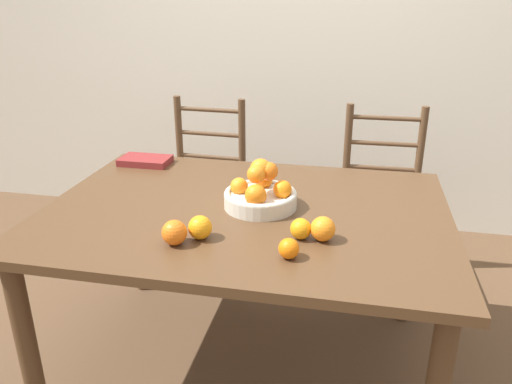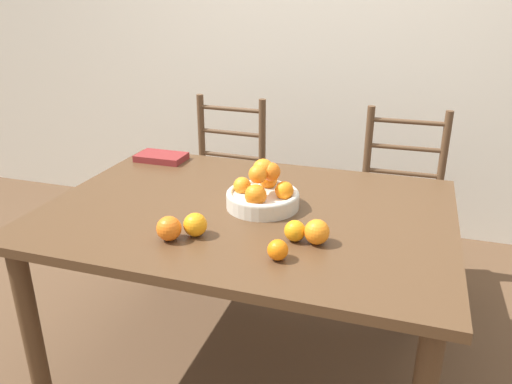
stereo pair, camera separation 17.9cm
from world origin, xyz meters
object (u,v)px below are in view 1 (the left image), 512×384
Objects in this scene: fruit_bowl at (261,193)px; book_stack at (145,161)px; chair_right at (380,201)px; orange_loose_1 at (289,248)px; orange_loose_4 at (323,229)px; orange_loose_0 at (200,227)px; chair_left at (204,188)px; orange_loose_2 at (301,229)px; orange_loose_3 at (174,233)px.

book_stack is at bearing 148.46° from fruit_bowl.
chair_right is 4.07× the size of book_stack.
orange_loose_1 is 0.17m from orange_loose_4.
chair_left reaches higher than orange_loose_0.
orange_loose_1 reaches higher than book_stack.
orange_loose_1 is 0.07× the size of chair_left.
orange_loose_2 is 1.03m from book_stack.
orange_loose_0 is 1.31m from chair_right.
orange_loose_0 is at bearing -170.16° from orange_loose_4.
orange_loose_2 is 1.27m from chair_left.
orange_loose_2 is at bearing -51.76° from fruit_bowl.
orange_loose_0 is 0.40m from orange_loose_4.
chair_right is (0.98, 0.00, 0.00)m from chair_left.
orange_loose_0 is at bearing -115.98° from fruit_bowl.
orange_loose_3 is at bearing -60.32° from book_stack.
orange_loose_4 is 0.36× the size of book_stack.
orange_loose_3 is 0.86m from book_stack.
chair_left is (-0.67, 1.03, -0.31)m from orange_loose_2.
orange_loose_2 is at bearing 11.64° from orange_loose_0.
orange_loose_0 is 0.08× the size of chair_right.
orange_loose_1 is 0.28× the size of book_stack.
book_stack is (-0.42, 0.74, -0.03)m from orange_loose_3.
orange_loose_1 is 1.10m from book_stack.
chair_right is at bearing 58.74° from orange_loose_3.
fruit_bowl is at bearing -31.54° from book_stack.
orange_loose_3 and orange_loose_4 have the same top height.
chair_left is 1.00× the size of chair_right.
orange_loose_4 reaches higher than orange_loose_1.
orange_loose_0 is 0.85m from book_stack.
orange_loose_2 is (0.02, 0.14, 0.00)m from orange_loose_1.
orange_loose_1 is at bearing -98.14° from orange_loose_2.
orange_loose_2 is at bearing -178.41° from orange_loose_4.
chair_left is at bearing 70.14° from book_stack.
chair_right is (0.31, 1.03, -0.31)m from orange_loose_2.
orange_loose_2 is at bearing 81.86° from orange_loose_1.
orange_loose_2 reaches higher than orange_loose_1.
orange_loose_3 is 0.09× the size of chair_right.
orange_loose_2 is at bearing 17.25° from orange_loose_3.
orange_loose_1 is at bearing -58.50° from chair_left.
fruit_bowl is 0.41m from orange_loose_3.
orange_loose_0 is 0.97× the size of orange_loose_3.
orange_loose_2 is at bearing -37.19° from book_stack.
chair_left reaches higher than orange_loose_2.
orange_loose_2 is 0.30× the size of book_stack.
orange_loose_2 is 0.41m from orange_loose_3.
chair_right reaches higher than orange_loose_2.
fruit_bowl is 0.34m from orange_loose_4.
orange_loose_3 reaches higher than book_stack.
chair_right is at bearing 74.41° from orange_loose_1.
orange_loose_3 is 0.09× the size of chair_left.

